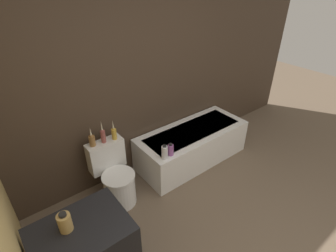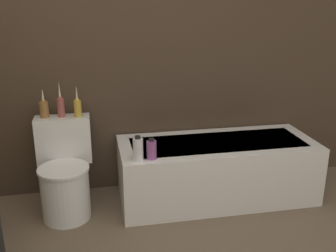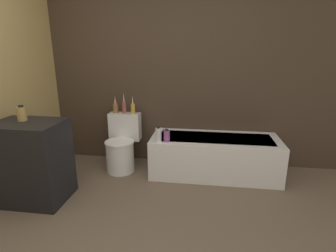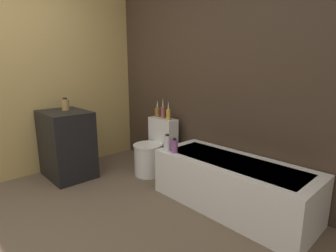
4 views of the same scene
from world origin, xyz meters
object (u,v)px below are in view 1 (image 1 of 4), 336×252
shampoo_bottle_tall (165,152)px  soap_bottle_glass (65,222)px  vase_bronze (114,133)px  vase_gold (92,140)px  toilet (115,178)px  vase_silver (103,135)px  bathtub (192,145)px  shampoo_bottle_short (171,150)px

shampoo_bottle_tall → soap_bottle_glass: bearing=-156.1°
soap_bottle_glass → vase_bronze: soap_bottle_glass is taller
vase_gold → vase_bronze: 0.26m
toilet → vase_silver: 0.54m
bathtub → shampoo_bottle_short: (-0.59, -0.24, 0.32)m
toilet → vase_bronze: (0.13, 0.16, 0.50)m
soap_bottle_glass → vase_silver: (0.76, 1.01, -0.11)m
shampoo_bottle_short → shampoo_bottle_tall: bearing=-172.3°
soap_bottle_glass → shampoo_bottle_tall: bearing=23.9°
bathtub → vase_bronze: vase_bronze is taller
bathtub → vase_silver: (-1.23, 0.17, 0.58)m
soap_bottle_glass → shampoo_bottle_tall: soap_bottle_glass is taller
vase_silver → vase_bronze: size_ratio=1.14×
vase_silver → vase_bronze: bearing=-8.4°
toilet → vase_gold: 0.54m
bathtub → toilet: size_ratio=2.20×
toilet → shampoo_bottle_short: size_ratio=4.58×
soap_bottle_glass → shampoo_bottle_tall: 1.48m
vase_gold → shampoo_bottle_short: size_ratio=1.46×
bathtub → vase_silver: vase_silver is taller
toilet → vase_gold: vase_gold is taller
toilet → shampoo_bottle_short: bearing=-19.9°
bathtub → toilet: bearing=-179.6°
bathtub → vase_bronze: 1.25m
vase_gold → shampoo_bottle_tall: size_ratio=1.22×
toilet → shampoo_bottle_tall: (0.55, -0.25, 0.26)m
vase_bronze → shampoo_bottle_tall: (0.42, -0.41, -0.23)m
soap_bottle_glass → shampoo_bottle_short: 1.57m
vase_gold → shampoo_bottle_short: vase_gold is taller
bathtub → vase_bronze: size_ratio=6.48×
toilet → shampoo_bottle_tall: 0.66m
vase_bronze → shampoo_bottle_tall: size_ratio=1.31×
vase_silver → shampoo_bottle_tall: vase_silver is taller
toilet → shampoo_bottle_short: toilet is taller
shampoo_bottle_tall → toilet: bearing=155.6°
vase_bronze → bathtub: bearing=-7.9°
vase_gold → vase_bronze: vase_bronze is taller
bathtub → soap_bottle_glass: bearing=-157.2°
soap_bottle_glass → shampoo_bottle_short: bearing=22.9°
bathtub → toilet: (-1.23, -0.01, 0.07)m
bathtub → vase_silver: 1.37m
soap_bottle_glass → vase_bronze: bearing=48.1°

